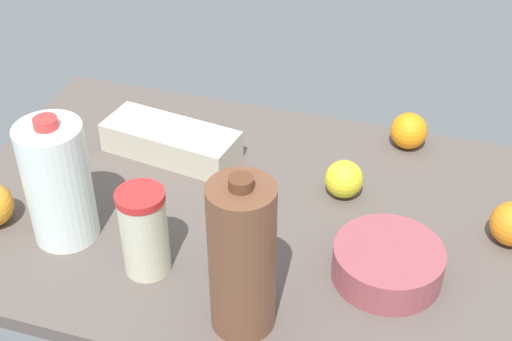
# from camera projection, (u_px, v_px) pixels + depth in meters

# --- Properties ---
(countertop) EXTENTS (1.20, 0.76, 0.03)m
(countertop) POSITION_uv_depth(u_px,v_px,m) (256.00, 218.00, 1.39)
(countertop) COLOR #584D48
(countertop) RESTS_ON ground
(milk_jug) EXTENTS (0.12, 0.12, 0.25)m
(milk_jug) POSITION_uv_depth(u_px,v_px,m) (58.00, 183.00, 1.26)
(milk_jug) COLOR white
(milk_jug) RESTS_ON countertop
(chocolate_milk_jug) EXTENTS (0.10, 0.10, 0.29)m
(chocolate_milk_jug) POSITION_uv_depth(u_px,v_px,m) (242.00, 258.00, 1.08)
(chocolate_milk_jug) COLOR brown
(chocolate_milk_jug) RESTS_ON countertop
(mixing_bowl) EXTENTS (0.19, 0.19, 0.06)m
(mixing_bowl) POSITION_uv_depth(u_px,v_px,m) (388.00, 263.00, 1.22)
(mixing_bowl) COLOR #9A4850
(mixing_bowl) RESTS_ON countertop
(tumbler_cup) EXTENTS (0.08, 0.08, 0.17)m
(tumbler_cup) POSITION_uv_depth(u_px,v_px,m) (144.00, 231.00, 1.21)
(tumbler_cup) COLOR beige
(tumbler_cup) RESTS_ON countertop
(egg_carton) EXTENTS (0.30, 0.15, 0.07)m
(egg_carton) POSITION_uv_depth(u_px,v_px,m) (171.00, 141.00, 1.52)
(egg_carton) COLOR beige
(egg_carton) RESTS_ON countertop
(orange_near_front) EXTENTS (0.08, 0.08, 0.08)m
(orange_near_front) POSITION_uv_depth(u_px,v_px,m) (409.00, 131.00, 1.54)
(orange_near_front) COLOR orange
(orange_near_front) RESTS_ON countertop
(lemon_by_jug) EXTENTS (0.08, 0.08, 0.08)m
(lemon_by_jug) POSITION_uv_depth(u_px,v_px,m) (344.00, 179.00, 1.40)
(lemon_by_jug) COLOR yellow
(lemon_by_jug) RESTS_ON countertop
(lime_beside_bowl) EXTENTS (0.05, 0.05, 0.05)m
(lime_beside_bowl) POSITION_uv_depth(u_px,v_px,m) (229.00, 258.00, 1.24)
(lime_beside_bowl) COLOR #6CAA2F
(lime_beside_bowl) RESTS_ON countertop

